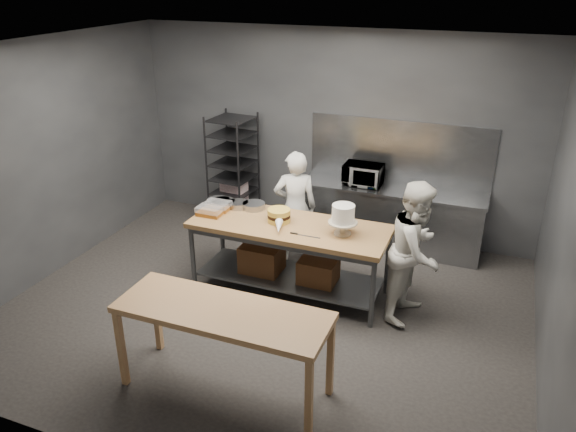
# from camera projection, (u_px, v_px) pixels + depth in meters

# --- Properties ---
(ground) EXTENTS (6.00, 6.00, 0.00)m
(ground) POSITION_uv_depth(u_px,v_px,m) (266.00, 309.00, 6.71)
(ground) COLOR black
(ground) RESTS_ON ground
(back_wall) EXTENTS (6.00, 0.04, 3.00)m
(back_wall) POSITION_uv_depth(u_px,v_px,m) (332.00, 134.00, 8.22)
(back_wall) COLOR #4C4F54
(back_wall) RESTS_ON ground
(work_table) EXTENTS (2.40, 0.90, 0.92)m
(work_table) POSITION_uv_depth(u_px,v_px,m) (288.00, 250.00, 6.87)
(work_table) COLOR brown
(work_table) RESTS_ON ground
(near_counter) EXTENTS (2.00, 0.70, 0.90)m
(near_counter) POSITION_uv_depth(u_px,v_px,m) (223.00, 318.00, 5.12)
(near_counter) COLOR #9D6F41
(near_counter) RESTS_ON ground
(back_counter) EXTENTS (2.60, 0.60, 0.90)m
(back_counter) POSITION_uv_depth(u_px,v_px,m) (390.00, 218.00, 8.05)
(back_counter) COLOR slate
(back_counter) RESTS_ON ground
(splashback_panel) EXTENTS (2.60, 0.02, 0.90)m
(splashback_panel) POSITION_uv_depth(u_px,v_px,m) (399.00, 152.00, 7.93)
(splashback_panel) COLOR slate
(splashback_panel) RESTS_ON back_counter
(speed_rack) EXTENTS (0.65, 0.70, 1.75)m
(speed_rack) POSITION_uv_depth(u_px,v_px,m) (233.00, 172.00, 8.63)
(speed_rack) COLOR black
(speed_rack) RESTS_ON ground
(chef_behind) EXTENTS (0.68, 0.57, 1.58)m
(chef_behind) POSITION_uv_depth(u_px,v_px,m) (295.00, 208.00, 7.52)
(chef_behind) COLOR white
(chef_behind) RESTS_ON ground
(chef_right) EXTENTS (0.78, 0.91, 1.65)m
(chef_right) POSITION_uv_depth(u_px,v_px,m) (416.00, 251.00, 6.29)
(chef_right) COLOR silver
(chef_right) RESTS_ON ground
(microwave) EXTENTS (0.54, 0.37, 0.30)m
(microwave) POSITION_uv_depth(u_px,v_px,m) (363.00, 175.00, 7.95)
(microwave) COLOR black
(microwave) RESTS_ON back_counter
(frosted_cake_stand) EXTENTS (0.34, 0.34, 0.36)m
(frosted_cake_stand) POSITION_uv_depth(u_px,v_px,m) (343.00, 216.00, 6.39)
(frosted_cake_stand) COLOR #C0B399
(frosted_cake_stand) RESTS_ON work_table
(layer_cake) EXTENTS (0.28, 0.28, 0.16)m
(layer_cake) POSITION_uv_depth(u_px,v_px,m) (279.00, 215.00, 6.77)
(layer_cake) COLOR gold
(layer_cake) RESTS_ON work_table
(cake_pans) EXTENTS (0.77, 0.36, 0.07)m
(cake_pans) POSITION_uv_depth(u_px,v_px,m) (233.00, 204.00, 7.21)
(cake_pans) COLOR gray
(cake_pans) RESTS_ON work_table
(piping_bag) EXTENTS (0.25, 0.40, 0.12)m
(piping_bag) POSITION_uv_depth(u_px,v_px,m) (279.00, 225.00, 6.55)
(piping_bag) COLOR white
(piping_bag) RESTS_ON work_table
(offset_spatula) EXTENTS (0.36, 0.02, 0.02)m
(offset_spatula) POSITION_uv_depth(u_px,v_px,m) (301.00, 235.00, 6.45)
(offset_spatula) COLOR slate
(offset_spatula) RESTS_ON work_table
(pastry_clamshells) EXTENTS (0.33, 0.40, 0.11)m
(pastry_clamshells) POSITION_uv_depth(u_px,v_px,m) (214.00, 208.00, 7.03)
(pastry_clamshells) COLOR #9F561F
(pastry_clamshells) RESTS_ON work_table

